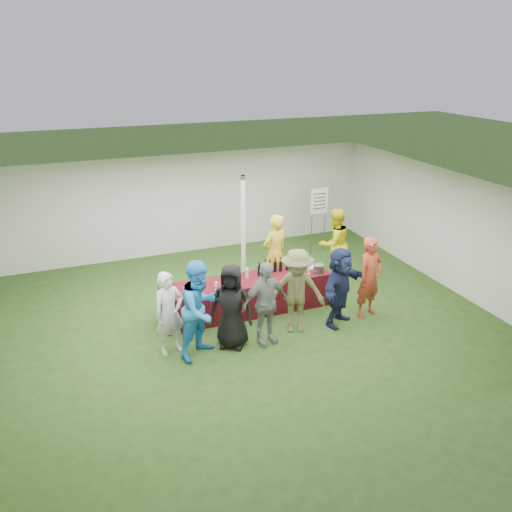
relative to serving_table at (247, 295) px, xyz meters
name	(u,v)px	position (x,y,z in m)	size (l,w,h in m)	color
ground	(241,316)	(-0.19, -0.13, -0.38)	(60.00, 60.00, 0.00)	#284719
tent	(243,234)	(0.31, 1.07, 0.98)	(10.00, 10.00, 10.00)	white
serving_table	(247,295)	(0.00, 0.00, 0.00)	(3.60, 0.80, 0.75)	#571420
wine_bottles	(273,267)	(0.64, 0.14, 0.50)	(0.75, 0.15, 0.32)	black
wine_glasses	(233,282)	(-0.40, -0.24, 0.49)	(2.76, 0.14, 0.16)	silver
water_bottle	(247,273)	(0.03, 0.08, 0.48)	(0.07, 0.07, 0.23)	silver
bar_towel	(314,267)	(1.58, 0.05, 0.39)	(0.25, 0.18, 0.03)	white
dump_bucket	(319,269)	(1.56, -0.22, 0.46)	(0.23, 0.23, 0.18)	slate
wine_list_sign	(319,206)	(3.01, 2.55, 0.94)	(0.50, 0.03, 1.80)	slate
staff_pourer	(275,253)	(0.95, 0.77, 0.54)	(0.67, 0.44, 1.83)	gold
staff_back	(334,244)	(2.58, 0.92, 0.49)	(0.84, 0.66, 1.74)	yellow
customer_0	(169,313)	(-1.84, -0.93, 0.42)	(0.58, 0.38, 1.59)	silver
customer_1	(201,309)	(-1.32, -1.21, 0.55)	(0.90, 0.70, 1.84)	#2785D5
customer_2	(231,306)	(-0.73, -1.14, 0.45)	(0.81, 0.52, 1.65)	black
customer_3	(265,304)	(-0.11, -1.26, 0.45)	(0.97, 0.40, 1.65)	gray
customer_4	(297,291)	(0.62, -1.09, 0.49)	(1.12, 0.64, 1.73)	brown
customer_5	(340,287)	(1.55, -1.13, 0.45)	(1.53, 0.49, 1.65)	#182040
customer_6	(370,277)	(2.30, -1.04, 0.49)	(0.63, 0.41, 1.72)	#A1361F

